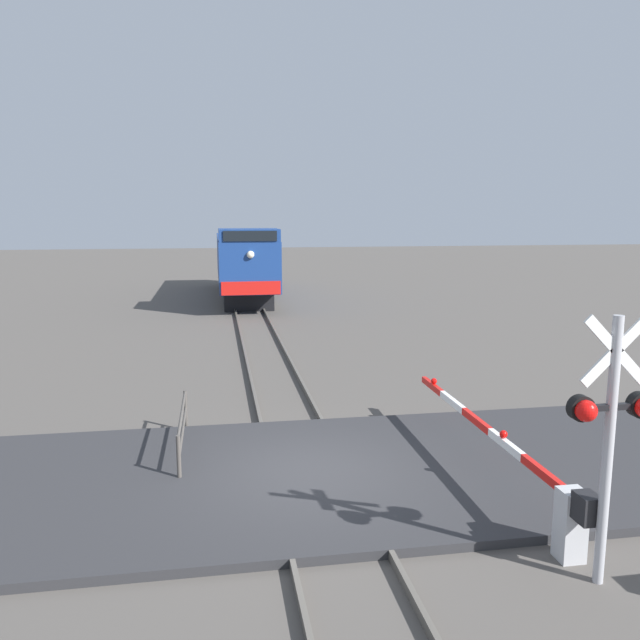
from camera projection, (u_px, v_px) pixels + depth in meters
ground_plane at (311, 479)px, 11.86m from camera, size 160.00×160.00×0.00m
rail_track_left at (273, 478)px, 11.73m from camera, size 0.08×80.00×0.15m
rail_track_right at (348, 472)px, 11.96m from camera, size 0.08×80.00×0.15m
road_surface at (311, 475)px, 11.85m from camera, size 36.00×5.92×0.15m
locomotive at (244, 262)px, 36.70m from camera, size 2.97×14.71×4.17m
crossing_signal at (611, 423)px, 8.15m from camera, size 1.18×0.33×3.69m
crossing_gate at (533, 479)px, 10.08m from camera, size 0.36×7.04×1.17m
guard_railing at (182, 426)px, 12.93m from camera, size 0.08×3.05×0.95m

